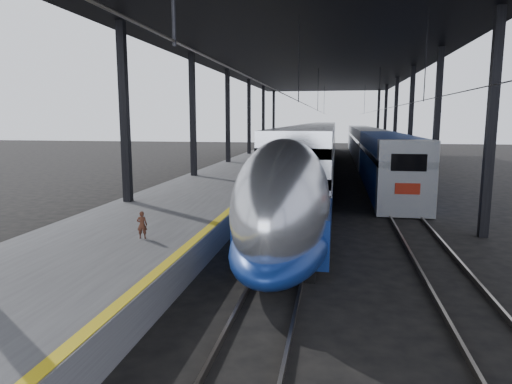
# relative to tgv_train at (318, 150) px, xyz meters

# --- Properties ---
(ground) EXTENTS (160.00, 160.00, 0.00)m
(ground) POSITION_rel_tgv_train_xyz_m (-2.00, -27.16, -2.02)
(ground) COLOR black
(ground) RESTS_ON ground
(platform) EXTENTS (6.00, 80.00, 1.00)m
(platform) POSITION_rel_tgv_train_xyz_m (-5.50, -7.16, -1.52)
(platform) COLOR #4C4C4F
(platform) RESTS_ON ground
(yellow_strip) EXTENTS (0.30, 80.00, 0.01)m
(yellow_strip) POSITION_rel_tgv_train_xyz_m (-2.70, -7.16, -1.01)
(yellow_strip) COLOR yellow
(yellow_strip) RESTS_ON platform
(rails) EXTENTS (6.52, 80.00, 0.16)m
(rails) POSITION_rel_tgv_train_xyz_m (2.50, -7.16, -1.94)
(rails) COLOR slate
(rails) RESTS_ON ground
(canopy) EXTENTS (18.00, 75.00, 9.47)m
(canopy) POSITION_rel_tgv_train_xyz_m (-0.10, -7.16, 7.10)
(canopy) COLOR black
(canopy) RESTS_ON ground
(tgv_train) EXTENTS (3.01, 65.20, 4.31)m
(tgv_train) POSITION_rel_tgv_train_xyz_m (0.00, 0.00, 0.00)
(tgv_train) COLOR silver
(tgv_train) RESTS_ON ground
(second_train) EXTENTS (2.74, 56.05, 3.77)m
(second_train) POSITION_rel_tgv_train_xyz_m (5.00, 8.01, -0.11)
(second_train) COLOR navy
(second_train) RESTS_ON ground
(child) EXTENTS (0.36, 0.27, 0.88)m
(child) POSITION_rel_tgv_train_xyz_m (-4.40, -28.32, -0.57)
(child) COLOR #432216
(child) RESTS_ON platform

